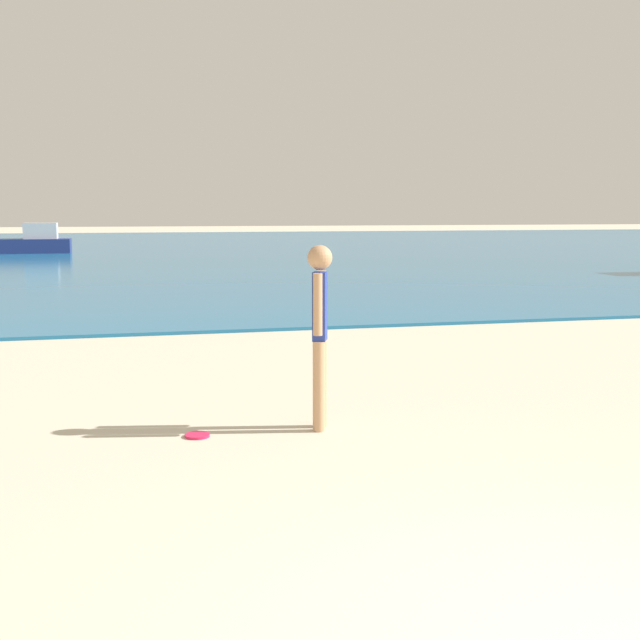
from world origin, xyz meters
The scene contains 4 objects.
water centered at (0.00, 40.54, 0.03)m, with size 160.00×60.00×0.06m, color #1E6B9E.
person_standing centered at (-0.53, 4.44, 1.00)m, with size 0.23×0.39×1.76m.
frisbee centered at (-1.70, 4.44, 0.01)m, with size 0.23×0.23×0.03m, color #E51E4C.
boat_far centered at (-7.02, 36.71, 0.55)m, with size 4.18×1.34×1.42m.
Camera 1 is at (-2.23, -2.69, 2.08)m, focal length 44.14 mm.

